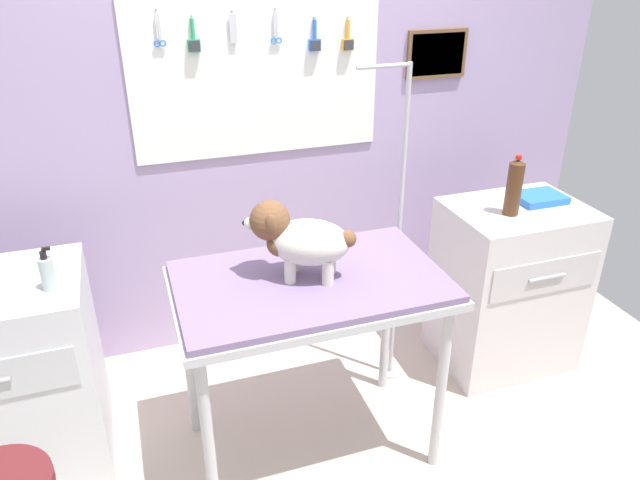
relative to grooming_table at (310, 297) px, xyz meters
The scene contains 8 objects.
rear_wall_panel 1.07m from the grooming_table, 89.49° to the left, with size 4.00×0.11×2.30m.
grooming_table is the anchor object (origin of this frame).
grooming_arm 0.66m from the grooming_table, 32.60° to the left, with size 0.30×0.11×1.63m.
dog 0.26m from the grooming_table, 141.38° to the left, with size 0.43×0.31×0.32m.
cabinet_right 1.28m from the grooming_table, 14.16° to the left, with size 0.68×0.54×0.90m.
pump_bottle_white 1.01m from the grooming_table, 164.96° to the left, with size 0.06×0.05×0.18m.
soda_bottle 1.15m from the grooming_table, 12.99° to the left, with size 0.07×0.07×0.30m.
supply_tray 1.38m from the grooming_table, 14.43° to the left, with size 0.24×0.18×0.04m.
Camera 1 is at (-0.62, -1.68, 2.08)m, focal length 33.65 mm.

